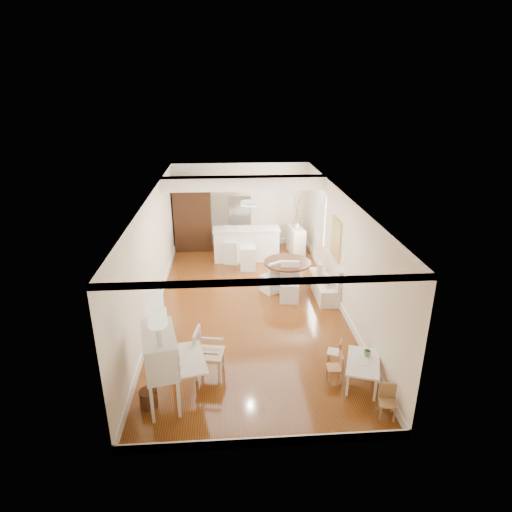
{
  "coord_description": "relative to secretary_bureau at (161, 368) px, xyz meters",
  "views": [
    {
      "loc": [
        -0.48,
        -9.42,
        5.07
      ],
      "look_at": [
        0.2,
        0.3,
        1.21
      ],
      "focal_mm": 30.0,
      "sensor_mm": 36.0,
      "label": 1
    }
  ],
  "objects": [
    {
      "name": "slip_chair_near",
      "position": [
        2.7,
        3.59,
        -0.18
      ],
      "size": [
        0.54,
        0.56,
        1.0
      ],
      "primitive_type": "cube",
      "rotation": [
        0.0,
        0.0,
        -0.15
      ],
      "color": "silver",
      "rests_on": "ground"
    },
    {
      "name": "pencil_cup",
      "position": [
        3.67,
        0.4,
        -0.15
      ],
      "size": [
        0.16,
        0.16,
        0.1
      ],
      "primitive_type": "imported",
      "rotation": [
        0.0,
        0.0,
        -0.3
      ],
      "color": "#60A567",
      "rests_on": "kids_table"
    },
    {
      "name": "branch_vase",
      "position": [
        3.4,
        6.9,
        0.27
      ],
      "size": [
        0.22,
        0.22,
        0.18
      ],
      "primitive_type": "imported",
      "rotation": [
        0.0,
        0.0,
        0.39
      ],
      "color": "white",
      "rests_on": "sideboard"
    },
    {
      "name": "breakfast_counter",
      "position": [
        1.75,
        6.45,
        -0.16
      ],
      "size": [
        2.05,
        0.65,
        1.03
      ],
      "primitive_type": "cube",
      "color": "white",
      "rests_on": "ground"
    },
    {
      "name": "kids_table",
      "position": [
        3.55,
        0.22,
        -0.44
      ],
      "size": [
        0.85,
        1.08,
        0.47
      ],
      "primitive_type": "cube",
      "rotation": [
        0.0,
        0.0,
        -0.33
      ],
      "color": "white",
      "rests_on": "ground"
    },
    {
      "name": "gustavian_armchair",
      "position": [
        0.78,
        0.67,
        -0.2
      ],
      "size": [
        0.63,
        0.63,
        0.95
      ],
      "primitive_type": "cube",
      "rotation": [
        0.0,
        0.0,
        1.4
      ],
      "color": "silver",
      "rests_on": "ground"
    },
    {
      "name": "bar_stool_left",
      "position": [
        1.27,
        6.24,
        -0.11
      ],
      "size": [
        0.53,
        0.53,
        1.13
      ],
      "primitive_type": "cube",
      "rotation": [
        0.0,
        0.0,
        -0.18
      ],
      "color": "white",
      "rests_on": "ground"
    },
    {
      "name": "banquette",
      "position": [
        3.64,
        3.85,
        -0.19
      ],
      "size": [
        0.52,
        1.6,
        0.98
      ],
      "primitive_type": "cube",
      "color": "silver",
      "rests_on": "ground"
    },
    {
      "name": "pantry_cabinet",
      "position": [
        0.05,
        7.53,
        0.47
      ],
      "size": [
        1.2,
        0.6,
        2.3
      ],
      "primitive_type": "cube",
      "color": "#381E11",
      "rests_on": "ground"
    },
    {
      "name": "fridge",
      "position": [
        1.95,
        7.5,
        0.22
      ],
      "size": [
        0.75,
        0.65,
        1.8
      ],
      "primitive_type": "imported",
      "color": "silver",
      "rests_on": "ground"
    },
    {
      "name": "secretary_bureau",
      "position": [
        0.0,
        0.0,
        0.0
      ],
      "size": [
        1.27,
        1.28,
        1.35
      ],
      "primitive_type": "cube",
      "rotation": [
        0.0,
        0.0,
        0.22
      ],
      "color": "white",
      "rests_on": "ground"
    },
    {
      "name": "kids_chair_a",
      "position": [
        3.06,
        0.35,
        -0.4
      ],
      "size": [
        0.28,
        0.28,
        0.56
      ],
      "primitive_type": "cube",
      "rotation": [
        0.0,
        0.0,
        -1.62
      ],
      "color": "tan",
      "rests_on": "ground"
    },
    {
      "name": "kids_chair_b",
      "position": [
        3.19,
        0.85,
        -0.41
      ],
      "size": [
        0.34,
        0.34,
        0.54
      ],
      "primitive_type": "cube",
      "rotation": [
        0.0,
        0.0,
        -1.94
      ],
      "color": "#AA724D",
      "rests_on": "ground"
    },
    {
      "name": "wicker_basket",
      "position": [
        -0.24,
        -0.11,
        -0.53
      ],
      "size": [
        0.32,
        0.32,
        0.3
      ],
      "primitive_type": "cylinder",
      "rotation": [
        0.0,
        0.0,
        0.07
      ],
      "color": "#512D19",
      "rests_on": "ground"
    },
    {
      "name": "bar_stool_right",
      "position": [
        1.75,
        5.68,
        -0.12
      ],
      "size": [
        0.46,
        0.46,
        1.11
      ],
      "primitive_type": "cube",
      "rotation": [
        0.0,
        0.0,
        -0.03
      ],
      "color": "white",
      "rests_on": "ground"
    },
    {
      "name": "room",
      "position": [
        1.69,
        3.67,
        1.3
      ],
      "size": [
        9.0,
        9.04,
        2.82
      ],
      "color": "brown",
      "rests_on": "ground"
    },
    {
      "name": "slip_chair_far",
      "position": [
        2.28,
        4.13,
        -0.23
      ],
      "size": [
        0.6,
        0.6,
        0.9
      ],
      "primitive_type": "cube",
      "rotation": [
        0.0,
        0.0,
        -2.58
      ],
      "color": "white",
      "rests_on": "ground"
    },
    {
      "name": "dining_table",
      "position": [
        2.71,
        4.13,
        -0.26
      ],
      "size": [
        1.41,
        1.41,
        0.84
      ],
      "primitive_type": "cylinder",
      "rotation": [
        0.0,
        0.0,
        -0.16
      ],
      "color": "#4E2A19",
      "rests_on": "ground"
    },
    {
      "name": "sideboard",
      "position": [
        3.4,
        6.94,
        -0.25
      ],
      "size": [
        0.51,
        0.94,
        0.85
      ],
      "primitive_type": "cube",
      "rotation": [
        0.0,
        0.0,
        0.13
      ],
      "color": "silver",
      "rests_on": "ground"
    },
    {
      "name": "kids_chair_c",
      "position": [
        3.7,
        -0.64,
        -0.39
      ],
      "size": [
        0.33,
        0.33,
        0.58
      ],
      "primitive_type": "cube",
      "rotation": [
        0.0,
        0.0,
        -0.22
      ],
      "color": "olive",
      "rests_on": "ground"
    }
  ]
}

